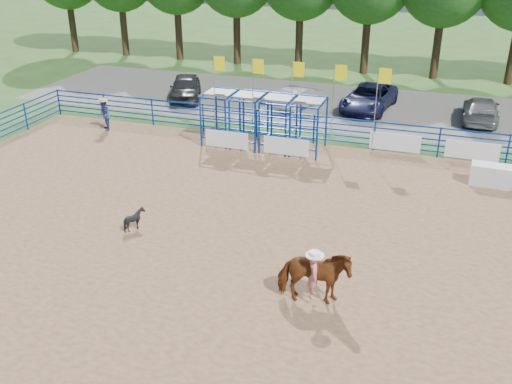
% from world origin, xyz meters
% --- Properties ---
extents(ground, '(120.00, 120.00, 0.00)m').
position_xyz_m(ground, '(0.00, 0.00, 0.00)').
color(ground, '#3B6126').
rests_on(ground, ground).
extents(arena_dirt, '(30.00, 20.00, 0.02)m').
position_xyz_m(arena_dirt, '(0.00, 0.00, 0.01)').
color(arena_dirt, '#8B6445').
rests_on(arena_dirt, ground).
extents(gravel_strip, '(40.00, 10.00, 0.01)m').
position_xyz_m(gravel_strip, '(0.00, 17.00, 0.01)').
color(gravel_strip, '#67655C').
rests_on(gravel_strip, ground).
extents(announcer_table, '(1.70, 0.85, 0.89)m').
position_xyz_m(announcer_table, '(8.25, 7.44, 0.47)').
color(announcer_table, silver).
rests_on(announcer_table, arena_dirt).
extents(horse_and_rider, '(2.24, 1.33, 2.42)m').
position_xyz_m(horse_and_rider, '(3.09, -3.08, 0.97)').
color(horse_and_rider, brown).
rests_on(horse_and_rider, arena_dirt).
extents(calf, '(0.90, 0.86, 0.80)m').
position_xyz_m(calf, '(-4.01, -0.80, 0.42)').
color(calf, black).
rests_on(calf, arena_dirt).
extents(spectator_cowboy, '(0.98, 1.02, 1.70)m').
position_xyz_m(spectator_cowboy, '(-11.03, 8.45, 0.88)').
color(spectator_cowboy, navy).
rests_on(spectator_cowboy, arena_dirt).
extents(car_a, '(3.27, 4.81, 1.52)m').
position_xyz_m(car_a, '(-9.48, 15.24, 0.77)').
color(car_a, black).
rests_on(car_a, gravel_strip).
extents(car_b, '(2.65, 4.10, 1.28)m').
position_xyz_m(car_b, '(-2.26, 15.92, 0.65)').
color(car_b, gray).
rests_on(car_b, gravel_strip).
extents(car_c, '(3.10, 5.55, 1.47)m').
position_xyz_m(car_c, '(1.75, 16.69, 0.74)').
color(car_c, '#151835').
rests_on(car_c, gravel_strip).
extents(car_d, '(1.95, 4.66, 1.34)m').
position_xyz_m(car_d, '(7.99, 16.49, 0.68)').
color(car_d, '#5A5A5D').
rests_on(car_d, gravel_strip).
extents(perimeter_fence, '(30.10, 20.10, 1.50)m').
position_xyz_m(perimeter_fence, '(0.00, 0.00, 0.75)').
color(perimeter_fence, navy).
rests_on(perimeter_fence, ground).
extents(chute_assembly, '(19.32, 2.41, 4.20)m').
position_xyz_m(chute_assembly, '(-1.90, 8.84, 1.26)').
color(chute_assembly, navy).
rests_on(chute_assembly, ground).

